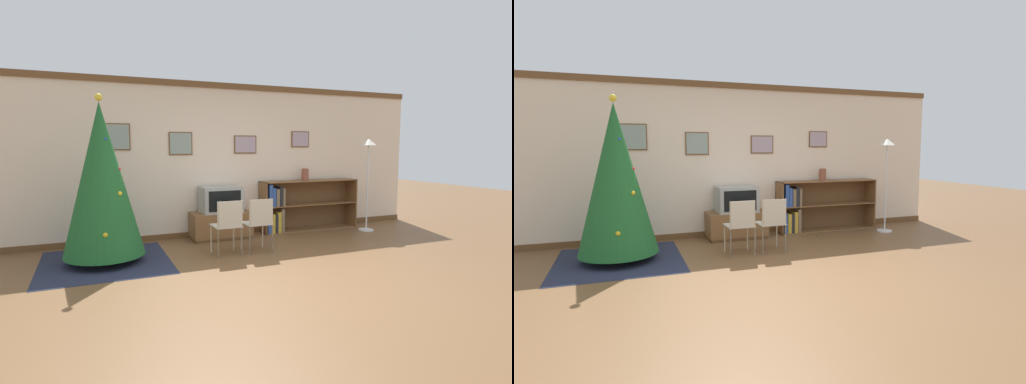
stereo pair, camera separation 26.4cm
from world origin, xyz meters
TOP-DOWN VIEW (x-y plane):
  - ground_plane at (0.00, 0.00)m, footprint 24.00×24.00m
  - wall_back at (-0.00, 2.62)m, footprint 8.23×0.11m
  - area_rug at (-1.96, 1.53)m, footprint 1.69×1.80m
  - christmas_tree at (-1.96, 1.53)m, footprint 1.07×1.07m
  - tv_console at (-0.04, 2.29)m, footprint 1.03×0.51m
  - television at (-0.04, 2.29)m, footprint 0.68×0.50m
  - folding_chair_left at (-0.29, 1.19)m, footprint 0.40×0.40m
  - folding_chair_right at (0.20, 1.19)m, footprint 0.40×0.40m
  - bookshelf at (1.44, 2.39)m, footprint 1.97×0.36m
  - vase at (1.67, 2.39)m, footprint 0.14×0.14m
  - standing_lamp at (2.71, 1.85)m, footprint 0.28×0.28m

SIDE VIEW (x-z plane):
  - ground_plane at x=0.00m, z-range 0.00..0.00m
  - area_rug at x=-1.96m, z-range 0.00..0.01m
  - tv_console at x=-0.04m, z-range 0.00..0.47m
  - bookshelf at x=1.44m, z-range -0.02..0.93m
  - folding_chair_left at x=-0.29m, z-range 0.06..0.88m
  - folding_chair_right at x=0.20m, z-range 0.06..0.88m
  - television at x=-0.04m, z-range 0.47..0.91m
  - vase at x=1.67m, z-range 0.95..1.18m
  - christmas_tree at x=-1.96m, z-range 0.00..2.28m
  - standing_lamp at x=2.71m, z-range 0.46..2.20m
  - wall_back at x=0.00m, z-range 0.00..2.70m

